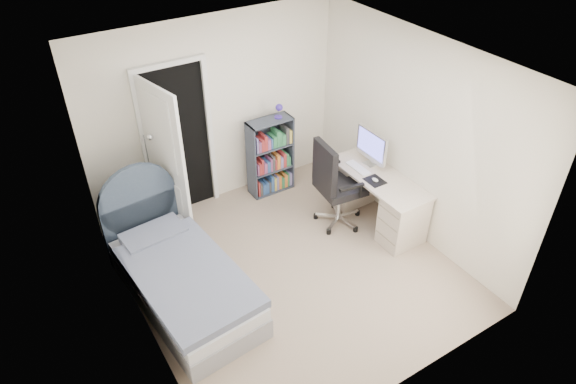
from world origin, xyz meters
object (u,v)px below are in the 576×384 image
nightstand (152,202)px  desk (377,196)px  bookcase (271,159)px  floor_lamp (156,192)px  office_chair (334,181)px  bed (180,277)px

nightstand → desk: bearing=-29.1°
desk → bookcase: bearing=120.9°
floor_lamp → desk: bearing=-28.6°
nightstand → office_chair: (1.96, -1.14, 0.26)m
bed → office_chair: size_ratio=1.73×
nightstand → desk: (2.48, -1.38, -0.02)m
nightstand → desk: desk is taller
bed → desk: bed is taller
office_chair → desk: bearing=-24.8°
bed → floor_lamp: size_ratio=1.51×
floor_lamp → bookcase: size_ratio=1.05×
nightstand → office_chair: bearing=-30.2°
floor_lamp → desk: size_ratio=0.97×
bookcase → office_chair: bookcase is taller
nightstand → office_chair: 2.29m
bed → desk: bearing=-1.8°
floor_lamp → desk: floor_lamp is taller
nightstand → bookcase: bookcase is taller
office_chair → nightstand: bearing=149.8°
bookcase → desk: size_ratio=0.93×
bookcase → office_chair: 1.12m
nightstand → bookcase: (1.69, -0.07, 0.11)m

